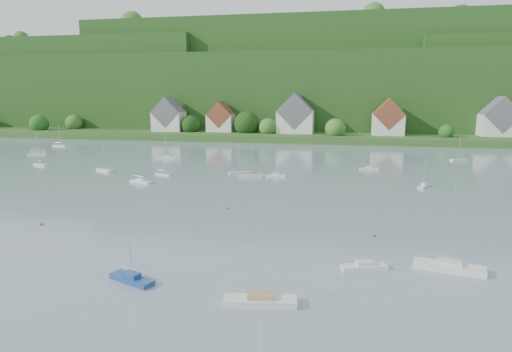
% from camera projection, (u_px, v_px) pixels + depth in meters
% --- Properties ---
extents(far_shore_strip, '(600.00, 60.00, 3.00)m').
position_uv_depth(far_shore_strip, '(287.00, 134.00, 213.12)').
color(far_shore_strip, '#264B1C').
rests_on(far_shore_strip, ground).
extents(forested_ridge, '(620.00, 181.22, 69.89)m').
position_uv_depth(forested_ridge, '(303.00, 90.00, 275.22)').
color(forested_ridge, '#173C13').
rests_on(forested_ridge, ground).
extents(village_building_0, '(14.00, 10.40, 16.00)m').
position_uv_depth(village_building_0, '(169.00, 117.00, 209.79)').
color(village_building_0, silver).
rests_on(village_building_0, far_shore_strip).
extents(village_building_1, '(12.00, 9.36, 14.00)m').
position_uv_depth(village_building_1, '(221.00, 119.00, 207.01)').
color(village_building_1, silver).
rests_on(village_building_1, far_shore_strip).
extents(village_building_2, '(16.00, 11.44, 18.00)m').
position_uv_depth(village_building_2, '(295.00, 117.00, 198.98)').
color(village_building_2, silver).
rests_on(village_building_2, far_shore_strip).
extents(village_building_3, '(13.00, 10.40, 15.50)m').
position_uv_depth(village_building_3, '(388.00, 120.00, 189.46)').
color(village_building_3, silver).
rests_on(village_building_3, far_shore_strip).
extents(village_building_4, '(15.00, 10.40, 16.50)m').
position_uv_depth(village_building_4, '(499.00, 120.00, 184.56)').
color(village_building_4, silver).
rests_on(village_building_4, far_shore_strip).
extents(near_sailboat_1, '(5.90, 3.67, 7.72)m').
position_uv_depth(near_sailboat_1, '(132.00, 278.00, 49.07)').
color(near_sailboat_1, navy).
rests_on(near_sailboat_1, ground).
extents(near_sailboat_2, '(7.44, 3.12, 9.74)m').
position_uv_depth(near_sailboat_2, '(260.00, 300.00, 43.68)').
color(near_sailboat_2, silver).
rests_on(near_sailboat_2, ground).
extents(near_sailboat_3, '(5.66, 3.16, 7.37)m').
position_uv_depth(near_sailboat_3, '(364.00, 266.00, 52.49)').
color(near_sailboat_3, silver).
rests_on(near_sailboat_3, ground).
extents(near_sailboat_4, '(8.23, 3.95, 10.71)m').
position_uv_depth(near_sailboat_4, '(449.00, 267.00, 52.12)').
color(near_sailboat_4, silver).
rests_on(near_sailboat_4, ground).
extents(mooring_buoy_2, '(0.47, 0.47, 0.47)m').
position_uv_depth(mooring_buoy_2, '(374.00, 236.00, 64.73)').
color(mooring_buoy_2, '#F04200').
rests_on(mooring_buoy_2, ground).
extents(mooring_buoy_3, '(0.50, 0.50, 0.50)m').
position_uv_depth(mooring_buoy_3, '(227.00, 209.00, 80.05)').
color(mooring_buoy_3, '#F04200').
rests_on(mooring_buoy_3, ground).
extents(mooring_buoy_5, '(0.49, 0.49, 0.49)m').
position_uv_depth(mooring_buoy_5, '(41.00, 225.00, 70.38)').
color(mooring_buoy_5, '#F04200').
rests_on(mooring_buoy_5, ground).
extents(far_sailboat_cluster, '(192.89, 69.88, 8.71)m').
position_uv_depth(far_sailboat_cluster, '(260.00, 164.00, 129.22)').
color(far_sailboat_cluster, silver).
rests_on(far_sailboat_cluster, ground).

